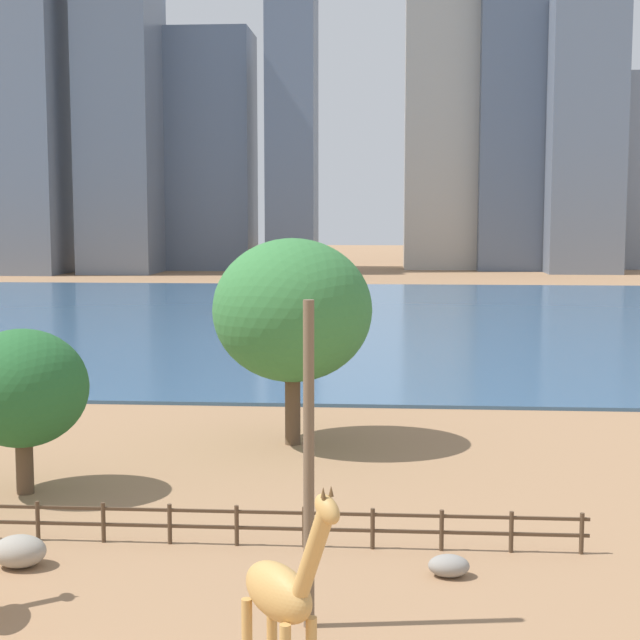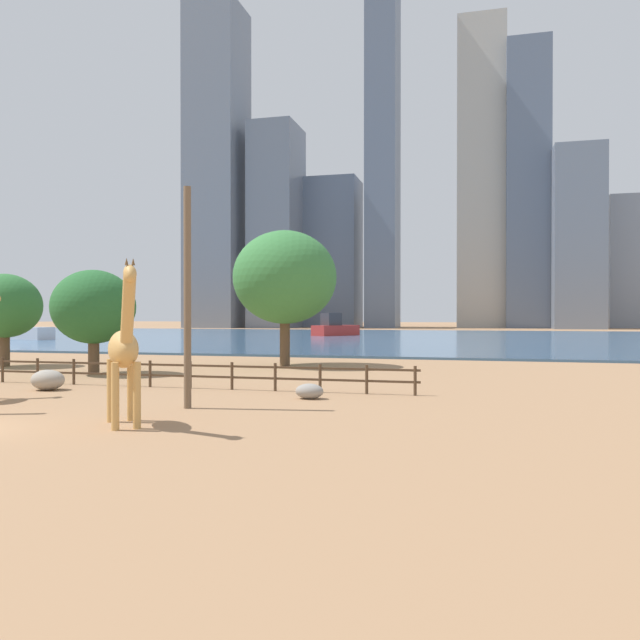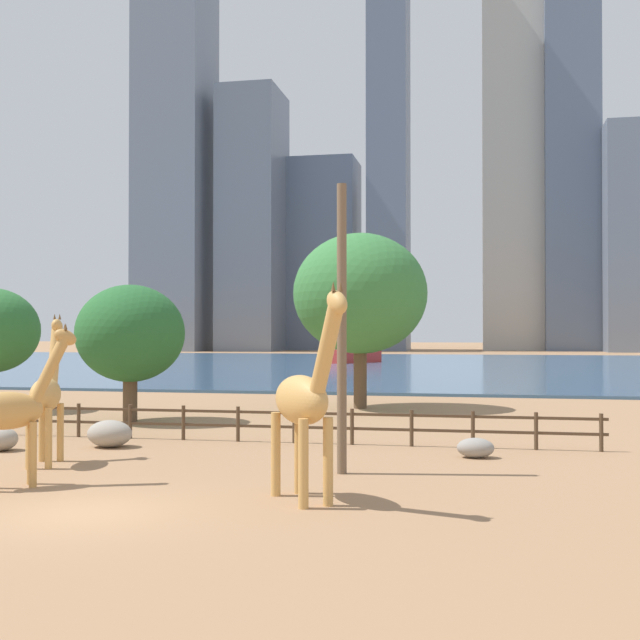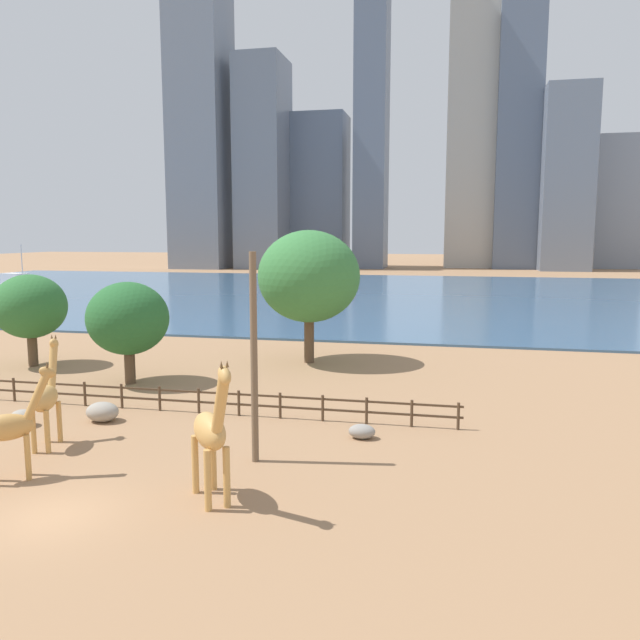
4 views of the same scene
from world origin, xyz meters
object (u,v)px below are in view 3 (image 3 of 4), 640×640
(boulder_small, at_px, (475,448))
(giraffe_tall, at_px, (12,410))
(giraffe_young, at_px, (47,394))
(boulder_near_fence, at_px, (110,434))
(boat_ferry, at_px, (351,353))
(giraffe_companion, at_px, (305,400))
(utility_pole, at_px, (342,328))
(tree_center_broad, at_px, (360,294))
(tree_left_large, at_px, (130,334))
(boulder_by_pole, at_px, (1,439))

(boulder_small, bearing_deg, giraffe_tall, -148.23)
(giraffe_young, distance_m, boulder_near_fence, 4.11)
(boulder_small, distance_m, boat_ferry, 73.65)
(giraffe_young, bearing_deg, giraffe_companion, -128.53)
(utility_pole, bearing_deg, giraffe_companion, -93.16)
(giraffe_companion, distance_m, boulder_near_fence, 11.71)
(giraffe_tall, distance_m, giraffe_companion, 7.98)
(boulder_small, relative_size, tree_center_broad, 0.13)
(giraffe_companion, xyz_separation_m, tree_left_large, (-11.39, 15.00, 1.54))
(utility_pole, height_order, boulder_near_fence, utility_pole)
(giraffe_tall, distance_m, giraffe_young, 3.68)
(boulder_by_pole, distance_m, boulder_small, 16.09)
(giraffe_young, distance_m, boulder_small, 13.69)
(utility_pole, height_order, tree_center_broad, tree_center_broad)
(utility_pole, xyz_separation_m, boulder_near_fence, (-8.96, 3.56, -3.71))
(utility_pole, relative_size, boat_ferry, 0.98)
(giraffe_young, distance_m, boulder_by_pole, 4.12)
(boulder_by_pole, distance_m, tree_left_large, 9.70)
(boulder_near_fence, xyz_separation_m, boulder_small, (12.72, 0.14, -0.16))
(boulder_by_pole, relative_size, tree_left_large, 0.19)
(utility_pole, relative_size, tree_left_large, 1.35)
(giraffe_young, xyz_separation_m, boulder_near_fence, (0.28, 3.73, -1.69))
(tree_center_broad, bearing_deg, boulder_by_pole, -119.51)
(boulder_near_fence, distance_m, boat_ferry, 72.16)
(giraffe_companion, bearing_deg, boat_ferry, 150.42)
(giraffe_young, xyz_separation_m, boulder_by_pole, (-3.00, 2.20, -1.76))
(boulder_near_fence, height_order, boulder_small, boulder_near_fence)
(utility_pole, bearing_deg, boat_ferry, 98.95)
(boulder_by_pole, bearing_deg, tree_left_large, 86.01)
(tree_center_broad, bearing_deg, tree_left_large, -137.56)
(giraffe_tall, bearing_deg, tree_left_large, 66.14)
(boulder_by_pole, bearing_deg, boulder_near_fence, 25.00)
(boulder_by_pole, bearing_deg, giraffe_tall, -54.76)
(giraffe_tall, xyz_separation_m, boulder_small, (11.95, 7.40, -1.71))
(giraffe_tall, distance_m, boat_ferry, 79.44)
(giraffe_tall, relative_size, boat_ferry, 0.51)
(boulder_small, height_order, tree_left_large, tree_left_large)
(giraffe_tall, height_order, utility_pole, utility_pole)
(giraffe_young, height_order, tree_left_large, tree_left_large)
(boulder_small, distance_m, tree_center_broad, 17.89)
(giraffe_young, bearing_deg, boulder_small, -89.04)
(giraffe_young, height_order, boulder_by_pole, giraffe_young)
(giraffe_companion, xyz_separation_m, tree_center_broad, (-2.14, 23.46, 3.65))
(giraffe_companion, xyz_separation_m, boulder_near_fence, (-8.73, 7.54, -1.98))
(giraffe_companion, relative_size, boat_ferry, 0.61)
(giraffe_companion, bearing_deg, tree_left_large, 179.27)
(giraffe_companion, distance_m, tree_left_large, 18.90)
(tree_center_broad, bearing_deg, giraffe_companion, -84.79)
(boat_ferry, bearing_deg, giraffe_tall, -146.06)
(giraffe_young, bearing_deg, boulder_near_fence, -19.87)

